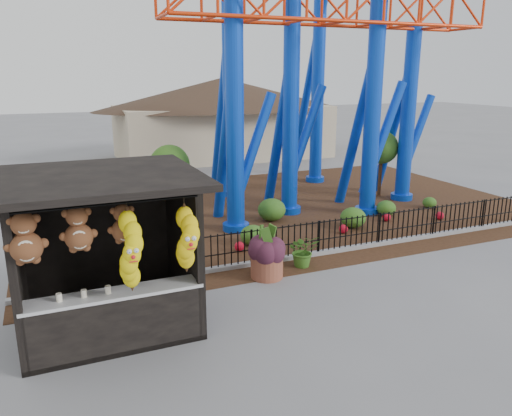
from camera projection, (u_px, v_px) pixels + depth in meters
name	position (u px, v px, depth m)	size (l,w,h in m)	color
ground	(272.00, 323.00, 10.06)	(120.00, 120.00, 0.00)	slate
mulch_bed	(279.00, 207.00, 18.67)	(18.00, 12.00, 0.02)	#331E11
curb	(355.00, 248.00, 14.22)	(18.00, 0.18, 0.12)	gray
prize_booth	(106.00, 258.00, 9.31)	(3.50, 3.40, 3.12)	black
picket_fence	(382.00, 229.00, 14.44)	(12.20, 0.06, 1.00)	black
roller_coaster	(307.00, 27.00, 17.60)	(11.00, 6.37, 10.82)	#0B3CC4
terracotta_planter	(267.00, 266.00, 12.23)	(0.80, 0.80, 0.60)	brown
planter_foliage	(267.00, 242.00, 12.06)	(0.70, 0.70, 0.64)	#371624
potted_plant	(303.00, 250.00, 12.88)	(0.79, 0.69, 0.88)	#264F17
landscaping	(318.00, 215.00, 16.42)	(8.59, 3.02, 0.76)	#2F5819
pavilion	(222.00, 105.00, 29.28)	(15.00, 15.00, 4.80)	#BFAD8C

